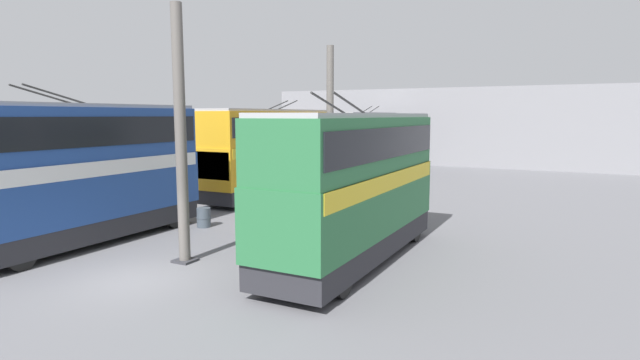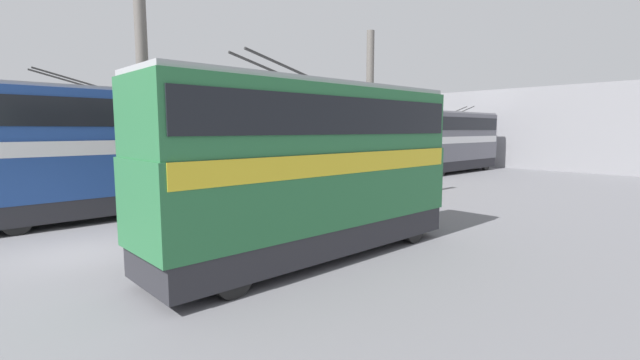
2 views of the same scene
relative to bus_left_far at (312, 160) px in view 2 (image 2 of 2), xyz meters
name	(u,v)px [view 2 (image 2 of 2)]	position (x,y,z in m)	size (l,w,h in m)	color
ground_plane	(78,253)	(-4.89, 5.03, -2.82)	(240.00, 240.00, 0.00)	slate
depot_back_wall	(550,129)	(33.11, 5.03, 0.92)	(0.50, 36.00, 7.50)	gray
support_column_near	(145,116)	(-2.72, 5.03, 1.28)	(0.67, 0.67, 8.46)	#605B56
support_column_far	(369,121)	(8.39, 5.03, 1.28)	(0.67, 0.67, 8.46)	#605B56
bus_left_far	(312,160)	(0.00, 0.00, 0.00)	(9.80, 2.54, 5.59)	black
bus_right_near	(104,145)	(-2.51, 10.06, 0.20)	(9.84, 2.54, 5.95)	black
bus_right_mid	(329,141)	(10.50, 10.06, 0.16)	(11.38, 2.54, 5.87)	black
bus_right_far	(455,138)	(25.58, 10.06, 0.10)	(10.60, 2.54, 5.75)	black
person_by_left_row	(330,202)	(3.04, 2.34, -1.87)	(0.42, 0.48, 1.79)	#2D2D33
person_aisle_midway	(245,204)	(0.79, 4.68, -1.97)	(0.47, 0.34, 1.62)	#384251
oil_drum	(222,202)	(1.68, 7.94, -2.39)	(0.64, 0.64, 0.86)	#424C56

